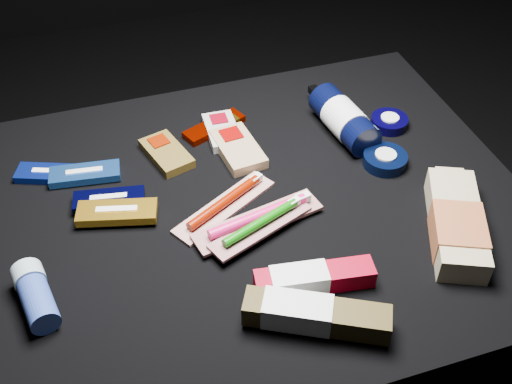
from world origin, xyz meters
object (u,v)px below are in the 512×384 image
object	(u,v)px
lotion_bottle	(344,119)
toothpaste_carton_red	(309,279)
bodywash_bottle	(456,225)
deodorant_stick	(35,295)

from	to	relation	value
lotion_bottle	toothpaste_carton_red	distance (m)	0.40
lotion_bottle	toothpaste_carton_red	world-z (taller)	lotion_bottle
bodywash_bottle	deodorant_stick	xyz separation A→B (m)	(-0.67, 0.07, -0.00)
bodywash_bottle	toothpaste_carton_red	distance (m)	0.27
lotion_bottle	bodywash_bottle	size ratio (longest dim) A/B	0.91
deodorant_stick	toothpaste_carton_red	size ratio (longest dim) A/B	0.65
deodorant_stick	lotion_bottle	bearing A→B (deg)	11.58
bodywash_bottle	toothpaste_carton_red	size ratio (longest dim) A/B	1.28
toothpaste_carton_red	deodorant_stick	bearing A→B (deg)	175.24
bodywash_bottle	toothpaste_carton_red	xyz separation A→B (m)	(-0.27, -0.03, -0.01)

